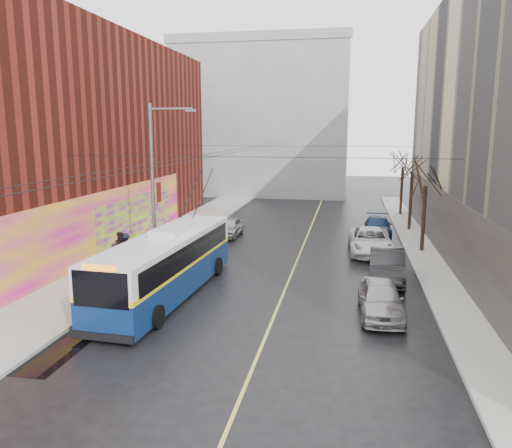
{
  "coord_description": "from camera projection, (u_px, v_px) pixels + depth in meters",
  "views": [
    {
      "loc": [
        4.36,
        -15.91,
        7.56
      ],
      "look_at": [
        -0.3,
        8.99,
        2.8
      ],
      "focal_mm": 35.0,
      "sensor_mm": 36.0,
      "label": 1
    }
  ],
  "objects": [
    {
      "name": "streetlight_pole",
      "position": [
        155.0,
        181.0,
        27.43
      ],
      "size": [
        2.65,
        0.6,
        9.0
      ],
      "color": "slate",
      "rests_on": "ground"
    },
    {
      "name": "pedestrian_a",
      "position": [
        115.0,
        258.0,
        26.42
      ],
      "size": [
        0.41,
        0.59,
        1.55
      ],
      "primitive_type": "imported",
      "rotation": [
        0.0,
        0.0,
        1.49
      ],
      "color": "black",
      "rests_on": "sidewalk_left"
    },
    {
      "name": "pedestrian_b",
      "position": [
        121.0,
        248.0,
        27.87
      ],
      "size": [
        1.15,
        1.11,
        1.87
      ],
      "primitive_type": "imported",
      "rotation": [
        0.0,
        0.0,
        0.65
      ],
      "color": "black",
      "rests_on": "sidewalk_left"
    },
    {
      "name": "lane_line",
      "position": [
        299.0,
        255.0,
        30.81
      ],
      "size": [
        0.12,
        50.0,
        0.01
      ],
      "primitive_type": "cube",
      "color": "#BFB74C",
      "rests_on": "ground"
    },
    {
      "name": "sidewalk_right",
      "position": [
        431.0,
        268.0,
        27.51
      ],
      "size": [
        2.0,
        60.0,
        0.15
      ],
      "primitive_type": "cube",
      "color": "gray",
      "rests_on": "ground"
    },
    {
      "name": "pedestrian_c",
      "position": [
        125.0,
        248.0,
        28.26
      ],
      "size": [
        1.28,
        1.06,
        1.72
      ],
      "primitive_type": "imported",
      "rotation": [
        0.0,
        0.0,
        2.69
      ],
      "color": "black",
      "rests_on": "sidewalk_left"
    },
    {
      "name": "tree_far",
      "position": [
        403.0,
        158.0,
        43.96
      ],
      "size": [
        3.2,
        3.2,
        6.57
      ],
      "color": "black",
      "rests_on": "ground"
    },
    {
      "name": "parked_car_b",
      "position": [
        387.0,
        265.0,
        25.37
      ],
      "size": [
        1.91,
        4.96,
        1.61
      ],
      "primitive_type": "imported",
      "rotation": [
        0.0,
        0.0,
        -0.04
      ],
      "color": "black",
      "rests_on": "ground"
    },
    {
      "name": "following_car",
      "position": [
        229.0,
        227.0,
        36.08
      ],
      "size": [
        1.68,
        3.97,
        1.34
      ],
      "primitive_type": "imported",
      "rotation": [
        0.0,
        0.0,
        -0.02
      ],
      "color": "#A5A5AA",
      "rests_on": "ground"
    },
    {
      "name": "building_left",
      "position": [
        35.0,
        139.0,
        32.67
      ],
      "size": [
        12.11,
        36.0,
        14.0
      ],
      "color": "#571A11",
      "rests_on": "ground"
    },
    {
      "name": "parked_car_a",
      "position": [
        381.0,
        299.0,
        20.55
      ],
      "size": [
        1.89,
        4.4,
        1.48
      ],
      "primitive_type": "imported",
      "rotation": [
        0.0,
        0.0,
        0.03
      ],
      "color": "#9E9DA2",
      "rests_on": "ground"
    },
    {
      "name": "sidewalk_left",
      "position": [
        142.0,
        254.0,
        30.58
      ],
      "size": [
        4.0,
        60.0,
        0.15
      ],
      "primitive_type": "cube",
      "color": "gray",
      "rests_on": "ground"
    },
    {
      "name": "building_far",
      "position": [
        264.0,
        118.0,
        60.43
      ],
      "size": [
        20.5,
        12.1,
        18.0
      ],
      "color": "gray",
      "rests_on": "ground"
    },
    {
      "name": "tree_near",
      "position": [
        426.0,
        173.0,
        30.47
      ],
      "size": [
        3.2,
        3.2,
        6.4
      ],
      "color": "black",
      "rests_on": "ground"
    },
    {
      "name": "parked_car_d",
      "position": [
        378.0,
        226.0,
        36.38
      ],
      "size": [
        2.01,
        4.73,
        1.36
      ],
      "primitive_type": "imported",
      "rotation": [
        0.0,
        0.0,
        -0.02
      ],
      "color": "#16264D",
      "rests_on": "ground"
    },
    {
      "name": "puddle",
      "position": [
        46.0,
        353.0,
        17.19
      ],
      "size": [
        2.12,
        3.44,
        0.01
      ],
      "primitive_type": "cube",
      "color": "black",
      "rests_on": "ground"
    },
    {
      "name": "trolleybus",
      "position": [
        167.0,
        264.0,
        22.94
      ],
      "size": [
        3.19,
        11.69,
        5.49
      ],
      "rotation": [
        0.0,
        0.0,
        -0.05
      ],
      "color": "#0A2252",
      "rests_on": "ground"
    },
    {
      "name": "tree_mid",
      "position": [
        413.0,
        162.0,
        37.18
      ],
      "size": [
        3.2,
        3.2,
        6.68
      ],
      "color": "black",
      "rests_on": "ground"
    },
    {
      "name": "parked_car_c",
      "position": [
        370.0,
        241.0,
        31.04
      ],
      "size": [
        2.82,
        5.72,
        1.56
      ],
      "primitive_type": "imported",
      "rotation": [
        0.0,
        0.0,
        0.04
      ],
      "color": "silver",
      "rests_on": "ground"
    },
    {
      "name": "catenary_wires",
      "position": [
        238.0,
        152.0,
        31.13
      ],
      "size": [
        18.0,
        60.0,
        0.22
      ],
      "color": "black"
    },
    {
      "name": "pigeons_flying",
      "position": [
        211.0,
        135.0,
        26.8
      ],
      "size": [
        2.98,
        3.28,
        2.46
      ],
      "color": "slate"
    },
    {
      "name": "ground",
      "position": [
        217.0,
        349.0,
        17.55
      ],
      "size": [
        140.0,
        140.0,
        0.0
      ],
      "primitive_type": "plane",
      "color": "black",
      "rests_on": "ground"
    }
  ]
}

